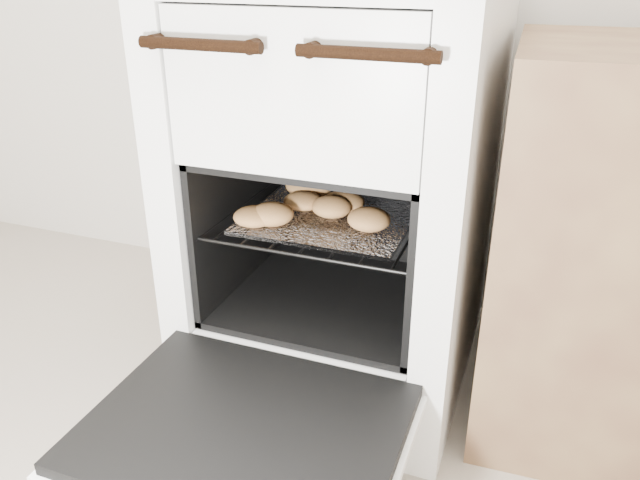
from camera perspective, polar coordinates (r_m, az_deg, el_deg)
The scene contains 5 objects.
stove at distance 1.43m, azimuth 2.14°, elevation 4.26°, with size 0.62×0.69×0.95m.
oven_door at distance 1.14m, azimuth -6.87°, elevation -16.93°, with size 0.56×0.43×0.04m.
oven_rack at distance 1.38m, azimuth 1.21°, elevation 2.14°, with size 0.45×0.43×0.01m.
foil_sheet at distance 1.36m, azimuth 0.92°, elevation 2.07°, with size 0.35×0.31×0.01m, color white.
baked_rolls at distance 1.37m, azimuth -0.67°, elevation 3.34°, with size 0.34×0.34×0.05m.
Camera 1 is at (0.51, -0.11, 0.97)m, focal length 35.00 mm.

